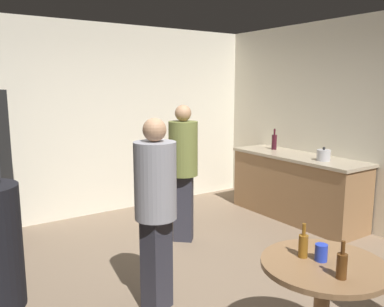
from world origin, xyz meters
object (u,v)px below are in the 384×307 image
Objects in this scene: kettle at (324,155)px; person_in_gray_shirt at (156,201)px; beer_bottle_amber at (303,245)px; beer_bottle_brown at (342,265)px; person_in_olive_shirt at (183,163)px; foreground_table at (323,278)px; wine_bottle_on_counter at (274,142)px; plastic_cup_blue at (321,253)px.

person_in_gray_shirt is at bearing -170.22° from kettle.
beer_bottle_brown is (-0.04, -0.32, 0.00)m from beer_bottle_amber.
beer_bottle_amber is 1.20m from person_in_gray_shirt.
beer_bottle_brown is 2.59m from person_in_olive_shirt.
kettle reaches higher than foreground_table.
kettle is 0.15× the size of person_in_gray_shirt.
wine_bottle_on_counter is 1.35× the size of beer_bottle_amber.
plastic_cup_blue is (0.10, 0.22, -0.03)m from beer_bottle_brown.
foreground_table is at bearing -141.79° from kettle.
plastic_cup_blue reaches higher than foreground_table.
person_in_olive_shirt is (-1.82, -0.32, -0.07)m from wine_bottle_on_counter.
person_in_olive_shirt reaches higher than plastic_cup_blue.
beer_bottle_amber is at bearing 117.35° from plastic_cup_blue.
person_in_gray_shirt is (-0.55, 1.19, 0.14)m from plastic_cup_blue.
plastic_cup_blue is at bearing -142.23° from kettle.
foreground_table is at bearing -130.24° from wine_bottle_on_counter.
wine_bottle_on_counter is at bearing 82.88° from kettle.
wine_bottle_on_counter is 3.43m from beer_bottle_amber.
wine_bottle_on_counter is at bearing 49.76° from foreground_table.
wine_bottle_on_counter reaches higher than plastic_cup_blue.
kettle is 0.30× the size of foreground_table.
kettle is at bearing -97.12° from wine_bottle_on_counter.
wine_bottle_on_counter is at bearing 49.50° from plastic_cup_blue.
person_in_gray_shirt reaches higher than beer_bottle_brown.
plastic_cup_blue is at bearing 4.73° from person_in_gray_shirt.
beer_bottle_brown is 2.09× the size of plastic_cup_blue.
person_in_gray_shirt is (-0.55, 1.22, 0.30)m from foreground_table.
person_in_olive_shirt is (0.49, 2.21, 0.13)m from beer_bottle_amber.
beer_bottle_amber reaches higher than foreground_table.
wine_bottle_on_counter is 1.85m from person_in_olive_shirt.
beer_bottle_brown is at bearing -97.77° from beer_bottle_amber.
person_in_olive_shirt is (0.44, 2.31, 0.16)m from plastic_cup_blue.
kettle is 1.06× the size of beer_bottle_amber.
wine_bottle_on_counter is (0.12, 0.99, 0.05)m from kettle.
foreground_table is 7.27× the size of plastic_cup_blue.
beer_bottle_amber is 2.09× the size of plastic_cup_blue.
foreground_table is 3.48× the size of beer_bottle_amber.
beer_bottle_brown is 0.14× the size of person_in_olive_shirt.
plastic_cup_blue is at bearing 66.25° from beer_bottle_brown.
beer_bottle_brown is at bearing 30.25° from person_in_olive_shirt.
kettle is 1.82m from person_in_olive_shirt.
person_in_gray_shirt is (-0.50, 1.08, 0.11)m from beer_bottle_amber.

